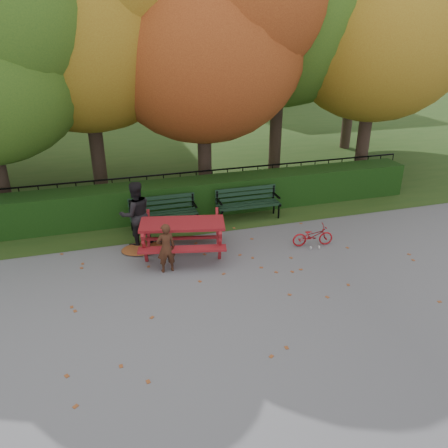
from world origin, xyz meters
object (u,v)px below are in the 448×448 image
object	(u,v)px
bench_left	(163,210)
adult	(136,214)
bench_right	(248,201)
tree_e	(392,24)
child	(166,248)
tree_b	(94,11)
bicycle	(313,236)
tree_g	(370,17)
tree_c	(216,34)
picnic_table	(182,230)

from	to	relation	value
bench_left	adult	distance (m)	1.17
bench_right	tree_e	bearing A→B (deg)	20.87
bench_left	bench_right	xyz separation A→B (m)	(2.40, 0.00, 0.00)
child	tree_b	bearing A→B (deg)	-87.49
child	bicycle	distance (m)	3.72
tree_g	bench_left	distance (m)	12.37
tree_c	tree_b	bearing A→B (deg)	166.55
bench_right	child	size ratio (longest dim) A/B	1.55
adult	tree_e	bearing A→B (deg)	-172.91
tree_e	bench_right	size ratio (longest dim) A/B	4.53
bench_left	bench_right	bearing A→B (deg)	0.00
bench_left	tree_g	bearing A→B (deg)	32.17
child	adult	world-z (taller)	adult
bench_left	bicycle	distance (m)	3.99
tree_b	bench_right	bearing A→B (deg)	-40.67
tree_g	bench_left	xyz separation A→B (m)	(-9.63, -6.06, -4.85)
bench_left	child	bearing A→B (deg)	-97.77
tree_e	bench_right	bearing A→B (deg)	-159.13
tree_b	tree_e	world-z (taller)	tree_b
tree_b	bicycle	world-z (taller)	tree_b
tree_g	adult	xyz separation A→B (m)	(-10.42, -6.86, -4.54)
tree_e	tree_g	bearing A→B (deg)	65.60
bench_right	adult	distance (m)	3.30
picnic_table	adult	size ratio (longest dim) A/B	1.36
bench_right	adult	size ratio (longest dim) A/B	1.08
tree_e	adult	distance (m)	10.02
bicycle	tree_b	bearing A→B (deg)	49.61
bench_left	tree_c	bearing A→B (deg)	46.64
picnic_table	adult	xyz separation A→B (m)	(-0.98, 0.83, 0.18)
bench_left	picnic_table	bearing A→B (deg)	-83.21
tree_g	tree_b	bearing A→B (deg)	-164.37
bench_right	tree_g	bearing A→B (deg)	39.95
bench_left	picnic_table	world-z (taller)	picnic_table
tree_e	bench_left	bearing A→B (deg)	-165.19
tree_b	tree_e	distance (m)	9.03
tree_c	bench_left	xyz separation A→B (m)	(-2.13, -2.26, -4.30)
bench_left	bicycle	xyz separation A→B (m)	(3.39, -2.09, -0.25)
tree_g	tree_c	bearing A→B (deg)	-153.13
bench_right	child	xyz separation A→B (m)	(-2.71, -2.30, 0.06)
tree_b	picnic_table	bearing A→B (deg)	-74.05
tree_b	child	world-z (taller)	tree_b
tree_e	adult	size ratio (longest dim) A/B	4.89
bicycle	bench_right	bearing A→B (deg)	33.47
tree_e	bicycle	size ratio (longest dim) A/B	7.93
tree_e	picnic_table	xyz separation A→B (m)	(-7.63, -3.70, -4.43)
tree_b	picnic_table	size ratio (longest dim) A/B	3.88
tree_b	adult	world-z (taller)	tree_b
tree_g	bench_right	world-z (taller)	tree_g
tree_c	tree_e	world-z (taller)	tree_e
child	adult	size ratio (longest dim) A/B	0.70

